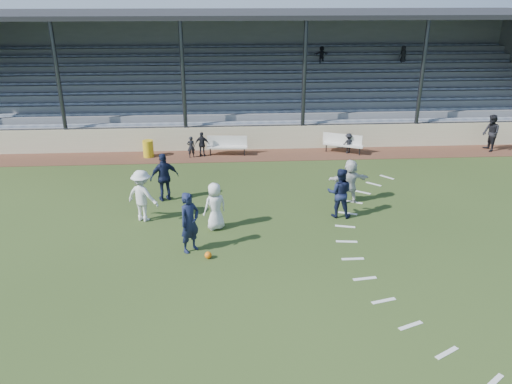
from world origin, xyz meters
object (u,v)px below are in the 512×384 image
(football, at_px, (208,255))
(player_navy_lead, at_px, (190,222))
(official, at_px, (491,133))
(bench_right, at_px, (343,142))
(bench_left, at_px, (227,144))
(trash_bin, at_px, (148,149))
(player_white_lead, at_px, (215,206))

(football, distance_m, player_navy_lead, 1.17)
(official, bearing_deg, bench_right, -91.16)
(bench_left, bearing_deg, trash_bin, -173.49)
(bench_right, relative_size, player_navy_lead, 1.00)
(football, relative_size, official, 0.12)
(trash_bin, bearing_deg, bench_right, 0.24)
(player_navy_lead, distance_m, official, 17.53)
(trash_bin, distance_m, player_white_lead, 8.84)
(bench_left, height_order, trash_bin, bench_left)
(player_navy_lead, bearing_deg, football, -89.10)
(official, bearing_deg, player_navy_lead, -56.86)
(bench_right, relative_size, official, 1.07)
(official, bearing_deg, player_white_lead, -59.96)
(bench_right, xyz_separation_m, trash_bin, (-9.72, -0.04, -0.15))
(bench_left, xyz_separation_m, player_navy_lead, (-1.27, -9.77, 0.41))
(football, xyz_separation_m, player_white_lead, (0.21, 2.08, 0.73))
(bench_left, xyz_separation_m, trash_bin, (-3.90, -0.08, -0.15))
(trash_bin, height_order, official, official)
(player_white_lead, bearing_deg, official, -177.35)
(bench_right, height_order, player_white_lead, player_white_lead)
(football, bearing_deg, bench_left, 86.06)
(bench_left, relative_size, player_white_lead, 1.21)
(trash_bin, height_order, player_white_lead, player_white_lead)
(official, bearing_deg, bench_left, -90.83)
(player_white_lead, relative_size, official, 0.91)
(bench_right, relative_size, player_white_lead, 1.18)
(player_white_lead, bearing_deg, player_navy_lead, 36.06)
(bench_right, relative_size, football, 8.94)
(player_navy_lead, bearing_deg, bench_right, 9.08)
(bench_left, relative_size, football, 9.14)
(player_white_lead, bearing_deg, bench_right, -155.08)
(bench_right, distance_m, football, 12.19)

